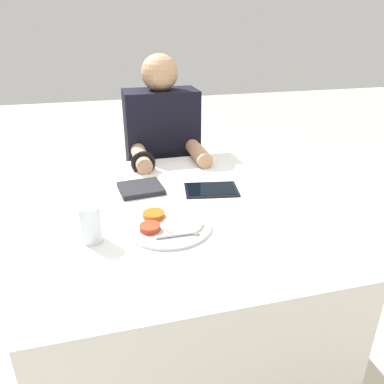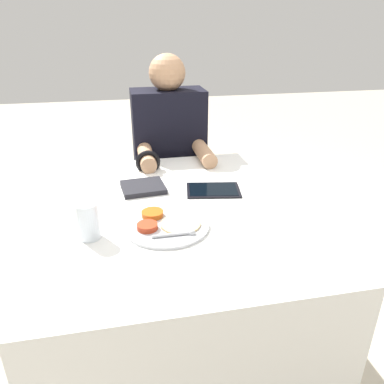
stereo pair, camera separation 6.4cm
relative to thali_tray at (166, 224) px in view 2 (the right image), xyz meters
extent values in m
plane|color=#B2A893|center=(0.05, 0.12, -0.75)|extent=(12.00, 12.00, 0.00)
cube|color=silver|center=(0.05, 0.12, -0.38)|extent=(0.91, 1.07, 0.74)
cylinder|color=#B7BABF|center=(0.00, 0.00, 0.00)|extent=(0.28, 0.28, 0.01)
cylinder|color=#B75114|center=(-0.04, 0.06, 0.01)|extent=(0.07, 0.07, 0.02)
cylinder|color=#A83319|center=(-0.06, -0.02, 0.01)|extent=(0.07, 0.07, 0.02)
cylinder|color=tan|center=(0.05, -0.02, 0.00)|extent=(0.13, 0.13, 0.01)
cylinder|color=#B7BABF|center=(0.01, -0.08, 0.01)|extent=(0.12, 0.01, 0.01)
sphere|color=#B7BABF|center=(0.07, -0.08, 0.01)|extent=(0.02, 0.02, 0.02)
cube|color=silver|center=(-0.05, 0.31, 0.00)|extent=(0.17, 0.16, 0.01)
cube|color=black|center=(-0.05, 0.31, 0.00)|extent=(0.18, 0.16, 0.02)
cube|color=black|center=(0.22, 0.24, 0.00)|extent=(0.23, 0.17, 0.01)
cube|color=black|center=(0.22, 0.24, 0.00)|extent=(0.20, 0.15, 0.00)
cube|color=black|center=(0.13, 0.81, -0.53)|extent=(0.33, 0.22, 0.44)
cube|color=black|center=(0.13, 0.81, -0.01)|extent=(0.36, 0.20, 0.60)
sphere|color=tan|center=(0.13, 0.81, 0.37)|extent=(0.18, 0.18, 0.18)
cylinder|color=tan|center=(-0.01, 0.60, 0.03)|extent=(0.07, 0.26, 0.07)
cylinder|color=tan|center=(0.27, 0.60, 0.03)|extent=(0.07, 0.26, 0.07)
torus|color=black|center=(-0.01, 0.52, 0.03)|extent=(0.11, 0.02, 0.11)
cylinder|color=silver|center=(-0.24, -0.02, 0.05)|extent=(0.07, 0.07, 0.12)
camera|label=1|loc=(-0.19, -1.03, 0.60)|focal=35.00mm
camera|label=2|loc=(-0.13, -1.05, 0.60)|focal=35.00mm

